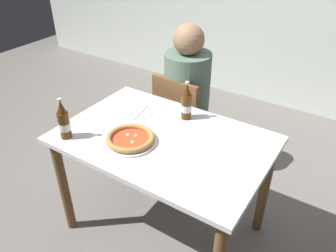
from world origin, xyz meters
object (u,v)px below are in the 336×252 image
at_px(diner_seated, 187,105).
at_px(beer_bottle_left, 186,103).
at_px(dining_table_main, 163,153).
at_px(pizza_margherita_near, 130,139).
at_px(napkin_with_cutlery, 138,112).
at_px(chair_behind_table, 182,119).
at_px(beer_bottle_center, 64,121).

bearing_deg(diner_seated, beer_bottle_left, -61.26).
height_order(diner_seated, beer_bottle_left, diner_seated).
distance_m(dining_table_main, pizza_margherita_near, 0.23).
bearing_deg(napkin_with_cutlery, beer_bottle_left, 20.85).
bearing_deg(pizza_margherita_near, diner_seated, 96.99).
distance_m(pizza_margherita_near, napkin_with_cutlery, 0.33).
bearing_deg(napkin_with_cutlery, pizza_margherita_near, -59.97).
bearing_deg(pizza_margherita_near, beer_bottle_left, 72.68).
distance_m(dining_table_main, chair_behind_table, 0.67).
bearing_deg(napkin_with_cutlery, beer_bottle_center, -111.32).
xyz_separation_m(chair_behind_table, pizza_margherita_near, (0.10, -0.75, 0.29)).
bearing_deg(pizza_margherita_near, dining_table_main, 47.20).
distance_m(diner_seated, beer_bottle_left, 0.53).
bearing_deg(beer_bottle_left, napkin_with_cutlery, -159.15).
height_order(chair_behind_table, pizza_margherita_near, chair_behind_table).
xyz_separation_m(beer_bottle_left, beer_bottle_center, (-0.46, -0.55, 0.00)).
distance_m(pizza_margherita_near, beer_bottle_center, 0.38).
height_order(diner_seated, beer_bottle_center, diner_seated).
bearing_deg(napkin_with_cutlery, dining_table_main, -26.70).
xyz_separation_m(dining_table_main, beer_bottle_left, (-0.00, 0.26, 0.22)).
bearing_deg(dining_table_main, beer_bottle_left, 91.03).
distance_m(dining_table_main, diner_seated, 0.70).
xyz_separation_m(diner_seated, pizza_margherita_near, (0.10, -0.80, 0.19)).
bearing_deg(pizza_margherita_near, napkin_with_cutlery, 120.03).
distance_m(chair_behind_table, diner_seated, 0.11).
relative_size(diner_seated, napkin_with_cutlery, 6.35).
xyz_separation_m(dining_table_main, chair_behind_table, (-0.23, 0.61, -0.15)).
bearing_deg(beer_bottle_center, diner_seated, 75.89).
relative_size(dining_table_main, beer_bottle_center, 4.86).
bearing_deg(diner_seated, napkin_with_cutlery, -97.46).
relative_size(pizza_margherita_near, beer_bottle_center, 1.20).
xyz_separation_m(dining_table_main, pizza_margherita_near, (-0.13, -0.14, 0.14)).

